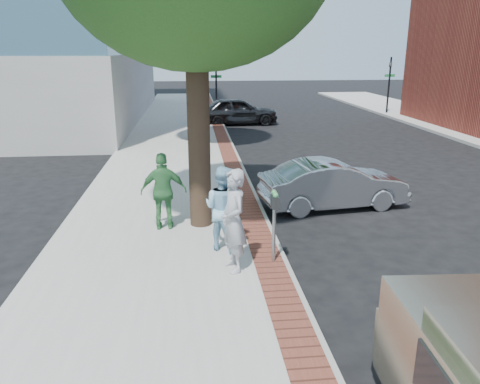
{
  "coord_description": "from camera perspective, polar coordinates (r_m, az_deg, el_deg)",
  "views": [
    {
      "loc": [
        -0.76,
        -8.88,
        4.23
      ],
      "look_at": [
        0.27,
        1.02,
        1.2
      ],
      "focal_mm": 35.0,
      "sensor_mm": 36.0,
      "label": 1
    }
  ],
  "objects": [
    {
      "name": "sedan_silver",
      "position": [
        13.19,
        11.33,
        0.92
      ],
      "size": [
        4.19,
        1.95,
        1.33
      ],
      "primitive_type": "imported",
      "rotation": [
        0.0,
        0.0,
        1.71
      ],
      "color": "#AFB1B7",
      "rests_on": "ground"
    },
    {
      "name": "sidewalk",
      "position": [
        17.39,
        -8.21,
        2.93
      ],
      "size": [
        5.0,
        60.0,
        0.15
      ],
      "primitive_type": "cube",
      "color": "#9E9991",
      "rests_on": "ground"
    },
    {
      "name": "brick_strip",
      "position": [
        17.42,
        -0.96,
        3.4
      ],
      "size": [
        0.6,
        60.0,
        0.01
      ],
      "primitive_type": "cube",
      "color": "brown",
      "rests_on": "sidewalk"
    },
    {
      "name": "curb",
      "position": [
        17.47,
        0.19,
        3.17
      ],
      "size": [
        0.1,
        60.0,
        0.15
      ],
      "primitive_type": "cube",
      "color": "gray",
      "rests_on": "ground"
    },
    {
      "name": "tree_far",
      "position": [
        20.9,
        -5.54,
        19.78
      ],
      "size": [
        4.8,
        4.8,
        7.14
      ],
      "color": "black",
      "rests_on": "sidewalk"
    },
    {
      "name": "signal_near",
      "position": [
        30.98,
        -2.92,
        13.24
      ],
      "size": [
        0.7,
        0.15,
        3.8
      ],
      "color": "black",
      "rests_on": "ground"
    },
    {
      "name": "bg_car",
      "position": [
        27.89,
        -0.32,
        9.86
      ],
      "size": [
        4.82,
        2.2,
        1.6
      ],
      "primitive_type": "imported",
      "rotation": [
        0.0,
        0.0,
        1.64
      ],
      "color": "black",
      "rests_on": "ground"
    },
    {
      "name": "person_green",
      "position": [
        11.06,
        -9.29,
        0.08
      ],
      "size": [
        1.08,
        0.47,
        1.83
      ],
      "primitive_type": "imported",
      "rotation": [
        0.0,
        0.0,
        3.17
      ],
      "color": "#397D42",
      "rests_on": "sidewalk"
    },
    {
      "name": "person_gray",
      "position": [
        8.81,
        -0.8,
        -3.54
      ],
      "size": [
        0.66,
        0.83,
        2.0
      ],
      "primitive_type": "imported",
      "rotation": [
        0.0,
        0.0,
        -1.29
      ],
      "color": "#9A9B9F",
      "rests_on": "sidewalk"
    },
    {
      "name": "person_officer",
      "position": [
        9.79,
        -2.05,
        -1.99
      ],
      "size": [
        1.12,
        1.08,
        1.82
      ],
      "primitive_type": "imported",
      "rotation": [
        0.0,
        0.0,
        2.51
      ],
      "color": "#92C8E1",
      "rests_on": "sidewalk"
    },
    {
      "name": "parking_meter",
      "position": [
        9.15,
        4.21,
        -2.42
      ],
      "size": [
        0.12,
        0.32,
        1.47
      ],
      "color": "gray",
      "rests_on": "sidewalk"
    },
    {
      "name": "signal_far",
      "position": [
        33.66,
        17.74,
        12.78
      ],
      "size": [
        0.7,
        0.15,
        3.8
      ],
      "color": "black",
      "rests_on": "ground"
    },
    {
      "name": "ground",
      "position": [
        9.86,
        -0.95,
        -8.47
      ],
      "size": [
        120.0,
        120.0,
        0.0
      ],
      "primitive_type": "plane",
      "color": "black",
      "rests_on": "ground"
    }
  ]
}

